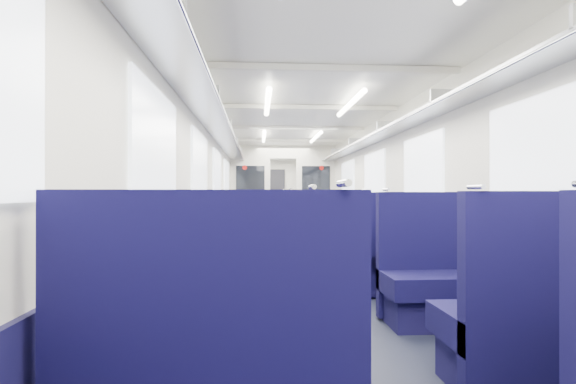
{
  "coord_description": "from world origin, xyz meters",
  "views": [
    {
      "loc": [
        -0.68,
        -8.34,
        1.07
      ],
      "look_at": [
        0.13,
        3.44,
        1.1
      ],
      "focal_mm": 27.64,
      "sensor_mm": 36.0,
      "label": 1
    }
  ],
  "objects_px": {
    "bulkhead": "(283,187)",
    "seat_10": "(246,249)",
    "seat_15": "(340,233)",
    "seat_19": "(321,224)",
    "seat_7": "(441,282)",
    "seat_5": "(539,329)",
    "seat_16": "(250,229)",
    "end_door": "(275,195)",
    "seat_12": "(248,239)",
    "seat_4": "(229,332)",
    "seat_18": "(251,225)",
    "seat_11": "(373,249)",
    "seat_13": "(354,240)",
    "seat_6": "(239,285)",
    "seat_8": "(244,261)",
    "seat_17": "(330,228)",
    "seat_9": "(401,262)",
    "seat_14": "(250,233)"
  },
  "relations": [
    {
      "from": "seat_8",
      "to": "seat_16",
      "type": "distance_m",
      "value": 4.39
    },
    {
      "from": "seat_13",
      "to": "seat_8",
      "type": "bearing_deg",
      "value": -128.31
    },
    {
      "from": "seat_5",
      "to": "seat_16",
      "type": "height_order",
      "value": "same"
    },
    {
      "from": "seat_5",
      "to": "seat_9",
      "type": "relative_size",
      "value": 1.0
    },
    {
      "from": "bulkhead",
      "to": "seat_4",
      "type": "relative_size",
      "value": 2.51
    },
    {
      "from": "seat_19",
      "to": "seat_14",
      "type": "bearing_deg",
      "value": -126.33
    },
    {
      "from": "seat_11",
      "to": "seat_13",
      "type": "distance_m",
      "value": 1.14
    },
    {
      "from": "seat_8",
      "to": "seat_18",
      "type": "height_order",
      "value": "same"
    },
    {
      "from": "bulkhead",
      "to": "seat_7",
      "type": "distance_m",
      "value": 8.35
    },
    {
      "from": "bulkhead",
      "to": "seat_10",
      "type": "height_order",
      "value": "bulkhead"
    },
    {
      "from": "seat_8",
      "to": "seat_19",
      "type": "height_order",
      "value": "same"
    },
    {
      "from": "seat_4",
      "to": "seat_13",
      "type": "xyz_separation_m",
      "value": [
        1.66,
        4.51,
        0.0
      ]
    },
    {
      "from": "bulkhead",
      "to": "seat_18",
      "type": "height_order",
      "value": "bulkhead"
    },
    {
      "from": "end_door",
      "to": "seat_4",
      "type": "relative_size",
      "value": 1.79
    },
    {
      "from": "end_door",
      "to": "seat_12",
      "type": "bearing_deg",
      "value": -94.65
    },
    {
      "from": "end_door",
      "to": "seat_12",
      "type": "xyz_separation_m",
      "value": [
        -0.83,
        -10.2,
        -0.66
      ]
    },
    {
      "from": "seat_15",
      "to": "seat_19",
      "type": "relative_size",
      "value": 1.0
    },
    {
      "from": "end_door",
      "to": "seat_11",
      "type": "xyz_separation_m",
      "value": [
        0.83,
        -11.56,
        -0.66
      ]
    },
    {
      "from": "end_door",
      "to": "seat_9",
      "type": "height_order",
      "value": "end_door"
    },
    {
      "from": "seat_17",
      "to": "end_door",
      "type": "bearing_deg",
      "value": 95.83
    },
    {
      "from": "seat_19",
      "to": "bulkhead",
      "type": "bearing_deg",
      "value": 120.9
    },
    {
      "from": "seat_9",
      "to": "seat_11",
      "type": "xyz_separation_m",
      "value": [
        0.0,
        1.13,
        0.0
      ]
    },
    {
      "from": "seat_8",
      "to": "seat_11",
      "type": "xyz_separation_m",
      "value": [
        1.66,
        0.96,
        0.0
      ]
    },
    {
      "from": "seat_14",
      "to": "seat_18",
      "type": "relative_size",
      "value": 1.0
    },
    {
      "from": "seat_12",
      "to": "seat_17",
      "type": "relative_size",
      "value": 1.0
    },
    {
      "from": "seat_11",
      "to": "seat_14",
      "type": "bearing_deg",
      "value": 124.06
    },
    {
      "from": "seat_11",
      "to": "seat_14",
      "type": "relative_size",
      "value": 1.0
    },
    {
      "from": "seat_9",
      "to": "seat_17",
      "type": "height_order",
      "value": "same"
    },
    {
      "from": "seat_18",
      "to": "seat_8",
      "type": "bearing_deg",
      "value": -90.0
    },
    {
      "from": "end_door",
      "to": "seat_12",
      "type": "relative_size",
      "value": 1.79
    },
    {
      "from": "seat_4",
      "to": "seat_19",
      "type": "distance_m",
      "value": 8.25
    },
    {
      "from": "seat_10",
      "to": "seat_13",
      "type": "relative_size",
      "value": 1.0
    },
    {
      "from": "seat_5",
      "to": "seat_6",
      "type": "distance_m",
      "value": 2.07
    },
    {
      "from": "seat_10",
      "to": "seat_16",
      "type": "relative_size",
      "value": 1.0
    },
    {
      "from": "seat_6",
      "to": "seat_16",
      "type": "distance_m",
      "value": 5.63
    },
    {
      "from": "seat_12",
      "to": "seat_6",
      "type": "bearing_deg",
      "value": -90.0
    },
    {
      "from": "seat_7",
      "to": "seat_19",
      "type": "height_order",
      "value": "same"
    },
    {
      "from": "end_door",
      "to": "seat_4",
      "type": "xyz_separation_m",
      "value": [
        -0.83,
        -14.93,
        -0.66
      ]
    },
    {
      "from": "seat_5",
      "to": "seat_13",
      "type": "xyz_separation_m",
      "value": [
        0.0,
        4.58,
        0.0
      ]
    },
    {
      "from": "seat_13",
      "to": "seat_16",
      "type": "relative_size",
      "value": 1.0
    },
    {
      "from": "seat_4",
      "to": "seat_18",
      "type": "xyz_separation_m",
      "value": [
        0.0,
        7.98,
        0.0
      ]
    },
    {
      "from": "seat_9",
      "to": "seat_14",
      "type": "relative_size",
      "value": 1.0
    },
    {
      "from": "seat_7",
      "to": "seat_10",
      "type": "bearing_deg",
      "value": 126.72
    },
    {
      "from": "seat_8",
      "to": "seat_19",
      "type": "distance_m",
      "value": 5.91
    },
    {
      "from": "seat_13",
      "to": "seat_19",
      "type": "xyz_separation_m",
      "value": [
        0.0,
        3.57,
        0.0
      ]
    },
    {
      "from": "seat_9",
      "to": "seat_14",
      "type": "distance_m",
      "value": 3.95
    },
    {
      "from": "seat_11",
      "to": "seat_16",
      "type": "height_order",
      "value": "same"
    },
    {
      "from": "seat_6",
      "to": "seat_10",
      "type": "height_order",
      "value": "same"
    },
    {
      "from": "seat_6",
      "to": "seat_13",
      "type": "height_order",
      "value": "same"
    },
    {
      "from": "seat_8",
      "to": "seat_16",
      "type": "bearing_deg",
      "value": 90.0
    }
  ]
}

